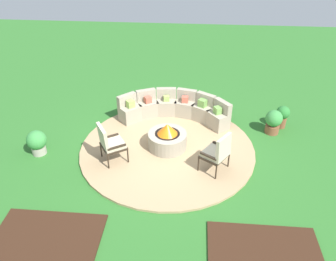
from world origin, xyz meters
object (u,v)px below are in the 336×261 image
lounge_chair_front_left (110,142)px  potted_plant_0 (274,121)px  fire_pit (167,138)px  potted_plant_1 (282,115)px  lounge_chair_front_right (218,152)px  potted_plant_2 (37,142)px  curved_stone_bench (175,109)px

lounge_chair_front_left → potted_plant_0: 4.57m
fire_pit → potted_plant_1: 3.48m
lounge_chair_front_right → potted_plant_0: lounge_chair_front_right is taller
fire_pit → lounge_chair_front_right: size_ratio=0.98×
potted_plant_0 → potted_plant_2: (-6.19, -1.50, -0.02)m
lounge_chair_front_left → lounge_chair_front_right: bearing=53.7°
potted_plant_0 → potted_plant_2: bearing=-166.4°
fire_pit → lounge_chair_front_left: bearing=-153.2°
potted_plant_2 → potted_plant_1: bearing=15.7°
lounge_chair_front_left → potted_plant_0: bearing=79.1°
fire_pit → lounge_chair_front_right: bearing=-33.6°
lounge_chair_front_right → fire_pit: bearing=90.0°
fire_pit → lounge_chair_front_right: lounge_chair_front_right is taller
curved_stone_bench → potted_plant_1: 3.11m
lounge_chair_front_left → potted_plant_1: (4.54, 2.04, -0.22)m
lounge_chair_front_left → potted_plant_1: 4.99m
lounge_chair_front_left → fire_pit: bearing=83.9°
lounge_chair_front_left → potted_plant_2: (-1.96, 0.21, -0.24)m
potted_plant_1 → curved_stone_bench: bearing=177.6°
lounge_chair_front_right → potted_plant_0: (1.64, 1.87, -0.22)m
potted_plant_1 → potted_plant_2: size_ratio=1.01×
curved_stone_bench → lounge_chair_front_right: bearing=-63.6°
fire_pit → potted_plant_0: 3.07m
curved_stone_bench → lounge_chair_front_left: bearing=-123.5°
fire_pit → lounge_chair_front_left: size_ratio=0.96×
lounge_chair_front_left → potted_plant_0: size_ratio=1.49×
potted_plant_1 → potted_plant_2: potted_plant_1 is taller
lounge_chair_front_right → potted_plant_0: bearing=-7.8°
curved_stone_bench → potted_plant_0: bearing=-9.3°
potted_plant_0 → potted_plant_1: (0.31, 0.33, -0.00)m
fire_pit → potted_plant_0: (2.89, 1.04, 0.05)m
potted_plant_1 → lounge_chair_front_left: bearing=-155.8°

